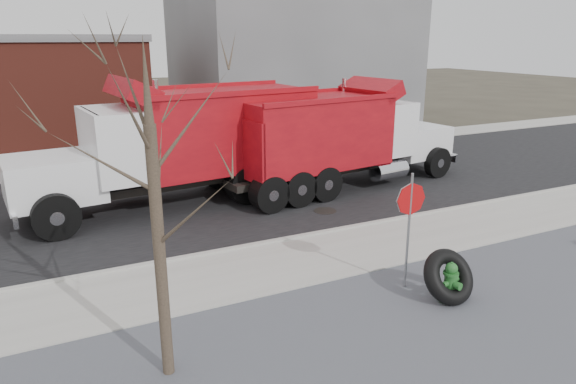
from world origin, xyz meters
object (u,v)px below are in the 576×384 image
fire_hydrant (450,284)px  dump_truck_red_b (185,140)px  truck_tire (448,277)px  dump_truck_red_a (339,135)px  stop_sign (410,211)px

fire_hydrant → dump_truck_red_b: size_ratio=0.09×
truck_tire → dump_truck_red_a: bearing=74.2°
truck_tire → dump_truck_red_a: 8.49m
truck_tire → stop_sign: bearing=118.6°
stop_sign → dump_truck_red_b: (-2.56, 7.84, 0.29)m
fire_hydrant → dump_truck_red_b: (-2.98, 8.72, 1.64)m
fire_hydrant → truck_tire: truck_tire is taller
dump_truck_red_a → truck_tire: bearing=-113.7°
truck_tire → stop_sign: (-0.44, 0.80, 1.23)m
truck_tire → dump_truck_red_b: 9.27m
fire_hydrant → stop_sign: bearing=102.7°
fire_hydrant → dump_truck_red_b: bearing=95.6°
fire_hydrant → stop_sign: 1.66m
dump_truck_red_b → fire_hydrant: bearing=102.4°
stop_sign → truck_tire: bearing=-37.4°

